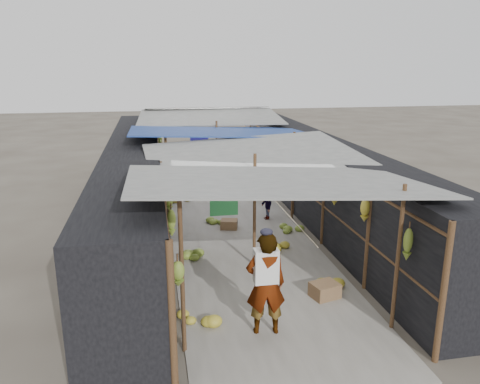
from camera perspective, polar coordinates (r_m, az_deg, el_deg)
ground at (r=8.27m, az=6.38°, el=-17.36°), size 80.00×80.00×0.00m
aisle_slab at (r=14.03m, az=-1.34°, el=-3.10°), size 3.60×16.00×0.02m
stall_left at (r=13.55m, az=-12.71°, el=0.87°), size 1.40×15.00×2.30m
stall_right at (r=14.38m, az=9.31°, el=1.89°), size 1.40×15.00×2.30m
crate_near at (r=13.04m, az=-1.34°, el=-3.98°), size 0.53×0.46×0.27m
crate_mid at (r=9.53m, az=10.29°, el=-11.74°), size 0.61×0.54×0.31m
crate_back at (r=15.26m, az=-2.33°, el=-1.12°), size 0.48×0.44×0.25m
black_basin at (r=18.72m, az=-1.03°, el=1.89°), size 0.57×0.57×0.17m
vendor_elderly at (r=7.96m, az=3.15°, el=-11.13°), size 0.71×0.50×1.83m
shopper_blue at (r=16.71m, az=-4.49°, el=2.61°), size 0.84×0.71×1.54m
vendor_seated at (r=13.74m, az=3.23°, el=-1.32°), size 0.42×0.69×1.03m
market_canopy at (r=13.78m, az=-1.52°, el=6.82°), size 5.62×15.20×2.77m
hanging_bananas at (r=13.27m, az=-0.73°, el=3.18°), size 3.96×13.91×0.82m
floor_bananas at (r=12.61m, az=-0.59°, el=-4.58°), size 3.83×10.84×0.35m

